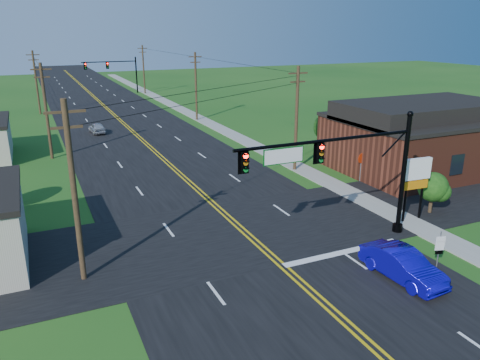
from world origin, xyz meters
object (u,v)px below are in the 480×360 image
signal_mast_far (113,70)px  stop_sign (361,161)px  signal_mast_main (343,166)px  blue_car (402,266)px  route_sign (440,247)px

signal_mast_far → stop_sign: signal_mast_far is taller
signal_mast_main → blue_car: signal_mast_main is taller
blue_car → route_sign: 2.61m
signal_mast_far → blue_car: (0.50, -76.56, -3.78)m
route_sign → blue_car: bearing=-159.3°
signal_mast_main → signal_mast_far: same height
signal_mast_far → route_sign: size_ratio=5.36×
route_sign → stop_sign: stop_sign is taller
signal_mast_main → stop_sign: size_ratio=4.69×
signal_mast_main → blue_car: size_ratio=2.45×
signal_mast_main → route_sign: 6.48m
signal_mast_main → route_sign: signal_mast_main is taller
signal_mast_main → signal_mast_far: size_ratio=1.03×
signal_mast_far → blue_car: bearing=-89.6°
signal_mast_main → signal_mast_far: (0.10, 72.00, -0.20)m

